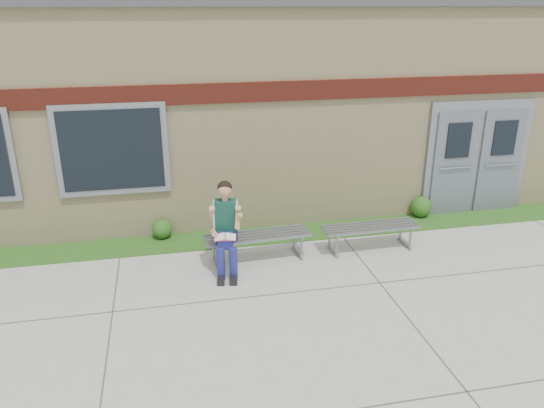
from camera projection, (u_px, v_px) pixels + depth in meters
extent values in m
plane|color=#9E9E99|center=(328.00, 307.00, 7.56)|extent=(80.00, 80.00, 0.00)
cube|color=#134A15|center=(286.00, 233.00, 9.93)|extent=(16.00, 0.80, 0.02)
cube|color=beige|center=(254.00, 97.00, 12.32)|extent=(16.00, 6.00, 4.00)
cube|color=#3F3F42|center=(252.00, 0.00, 11.57)|extent=(16.20, 6.20, 0.20)
cube|color=maroon|center=(283.00, 91.00, 9.34)|extent=(16.00, 0.06, 0.35)
cube|color=slate|center=(112.00, 150.00, 9.08)|extent=(1.90, 0.08, 1.60)
cube|color=black|center=(112.00, 150.00, 9.05)|extent=(1.70, 0.04, 1.40)
cube|color=slate|center=(477.00, 158.00, 10.62)|extent=(2.20, 0.08, 2.30)
cube|color=slate|center=(455.00, 165.00, 10.51)|extent=(0.92, 0.06, 2.10)
cube|color=slate|center=(500.00, 162.00, 10.70)|extent=(0.92, 0.06, 2.10)
cube|color=slate|center=(257.00, 235.00, 8.80)|extent=(1.80, 0.60, 0.03)
cube|color=slate|center=(215.00, 252.00, 8.76)|extent=(0.07, 0.49, 0.40)
cube|color=slate|center=(298.00, 245.00, 9.03)|extent=(0.07, 0.49, 0.40)
cube|color=slate|center=(371.00, 227.00, 9.19)|extent=(1.70, 0.51, 0.03)
cube|color=slate|center=(333.00, 242.00, 9.15)|extent=(0.05, 0.47, 0.39)
cube|color=slate|center=(406.00, 235.00, 9.41)|extent=(0.05, 0.47, 0.39)
cube|color=navy|center=(226.00, 233.00, 8.62)|extent=(0.40, 0.31, 0.17)
cube|color=#0F372A|center=(226.00, 215.00, 8.48)|extent=(0.37, 0.27, 0.50)
sphere|color=tan|center=(225.00, 190.00, 8.32)|extent=(0.26, 0.26, 0.23)
sphere|color=black|center=(225.00, 188.00, 8.33)|extent=(0.27, 0.27, 0.24)
cylinder|color=navy|center=(220.00, 240.00, 8.35)|extent=(0.23, 0.47, 0.16)
cylinder|color=navy|center=(232.00, 239.00, 8.36)|extent=(0.23, 0.47, 0.16)
cylinder|color=navy|center=(221.00, 264.00, 8.22)|extent=(0.13, 0.13, 0.54)
cylinder|color=navy|center=(233.00, 264.00, 8.23)|extent=(0.13, 0.13, 0.54)
cube|color=black|center=(221.00, 279.00, 8.22)|extent=(0.15, 0.29, 0.11)
cube|color=black|center=(234.00, 278.00, 8.23)|extent=(0.15, 0.29, 0.11)
cylinder|color=tan|center=(212.00, 213.00, 8.39)|extent=(0.13, 0.25, 0.29)
cylinder|color=tan|center=(238.00, 213.00, 8.41)|extent=(0.13, 0.25, 0.29)
cube|color=white|center=(225.00, 237.00, 8.19)|extent=(0.37, 0.29, 0.02)
cube|color=#D24F65|center=(225.00, 237.00, 8.20)|extent=(0.37, 0.30, 0.01)
sphere|color=#6DB630|center=(240.00, 215.00, 8.27)|extent=(0.09, 0.09, 0.09)
sphere|color=#134A15|center=(162.00, 229.00, 9.66)|extent=(0.36, 0.36, 0.36)
sphere|color=#134A15|center=(421.00, 207.00, 10.62)|extent=(0.42, 0.42, 0.42)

